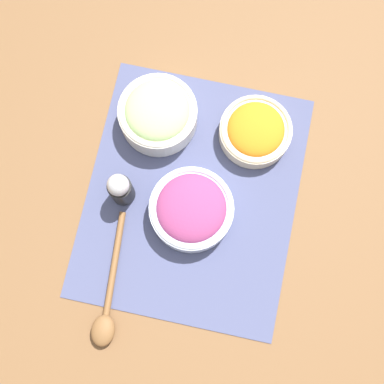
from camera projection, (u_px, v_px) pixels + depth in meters
name	position (u px, v px, depth m)	size (l,w,h in m)	color
ground_plane	(192.00, 196.00, 0.99)	(3.00, 3.00, 0.00)	brown
placemat	(192.00, 196.00, 0.99)	(0.46, 0.38, 0.00)	#474C70
onion_bowl	(191.00, 209.00, 0.95)	(0.15, 0.15, 0.06)	silver
cucumber_bowl	(158.00, 114.00, 0.98)	(0.15, 0.15, 0.08)	silver
carrot_bowl	(255.00, 131.00, 0.99)	(0.13, 0.13, 0.05)	beige
wooden_spoon	(107.00, 308.00, 0.94)	(0.24, 0.05, 0.02)	brown
pepper_shaker	(120.00, 189.00, 0.94)	(0.04, 0.04, 0.10)	black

